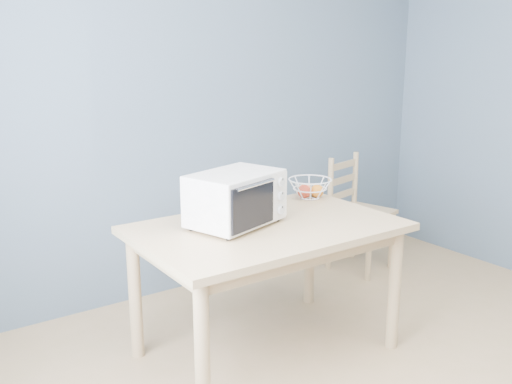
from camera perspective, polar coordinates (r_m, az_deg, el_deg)
room at (r=2.37m, az=23.83°, el=4.00°), size 4.01×4.51×2.61m
dining_table at (r=3.10m, az=1.10°, el=-5.08°), size 1.40×0.90×0.75m
toaster_oven at (r=3.00m, az=-2.29°, el=-0.67°), size 0.57×0.49×0.29m
fruit_basket at (r=3.61m, az=5.34°, el=0.37°), size 0.31×0.31×0.13m
dining_chair at (r=4.47m, az=10.05°, el=-2.16°), size 0.50×0.50×0.88m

